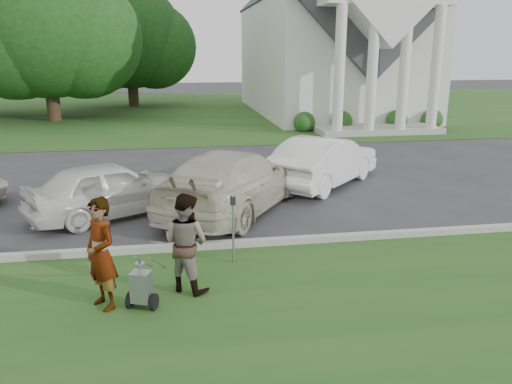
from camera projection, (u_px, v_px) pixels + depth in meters
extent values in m
plane|color=#333335|center=(234.00, 258.00, 9.75)|extent=(120.00, 120.00, 0.00)
cube|color=#244E1A|center=(261.00, 343.00, 6.90)|extent=(80.00, 7.00, 0.01)
cube|color=#244E1A|center=(189.00, 109.00, 35.41)|extent=(80.00, 30.00, 0.01)
cube|color=#9E9E93|center=(231.00, 244.00, 10.25)|extent=(80.00, 0.18, 0.15)
cube|color=white|center=(325.00, 59.00, 33.02)|extent=(9.00, 16.00, 7.00)
cube|color=#38383D|center=(327.00, 2.00, 32.07)|extent=(9.19, 17.00, 9.19)
cube|color=#9E9E93|center=(376.00, 129.00, 25.18)|extent=(6.20, 2.60, 0.30)
cylinder|color=white|center=(339.00, 72.00, 23.08)|extent=(0.50, 0.50, 6.00)
cylinder|color=white|center=(372.00, 72.00, 23.33)|extent=(0.50, 0.50, 6.00)
cylinder|color=white|center=(404.00, 72.00, 23.58)|extent=(0.50, 0.50, 6.00)
cylinder|color=white|center=(436.00, 72.00, 23.83)|extent=(0.50, 0.50, 6.00)
sphere|color=#1E4C19|center=(304.00, 122.00, 25.41)|extent=(1.10, 1.10, 1.10)
sphere|color=#1E4C19|center=(342.00, 122.00, 25.72)|extent=(1.10, 1.10, 1.10)
sphere|color=#1E4C19|center=(397.00, 120.00, 26.18)|extent=(1.10, 1.10, 1.10)
sphere|color=#1E4C19|center=(432.00, 120.00, 26.49)|extent=(1.10, 1.10, 1.10)
cylinder|color=#332316|center=(52.00, 93.00, 28.98)|extent=(0.76, 0.76, 3.20)
sphere|color=#154214|center=(44.00, 22.00, 27.93)|extent=(8.40, 8.40, 8.40)
sphere|color=#154214|center=(82.00, 38.00, 28.73)|extent=(6.89, 6.89, 6.89)
sphere|color=#154214|center=(12.00, 34.00, 27.55)|extent=(7.22, 7.22, 7.22)
cylinder|color=#332316|center=(133.00, 86.00, 37.23)|extent=(0.76, 0.76, 3.00)
sphere|color=#154214|center=(130.00, 35.00, 36.27)|extent=(7.60, 7.60, 7.60)
sphere|color=#154214|center=(154.00, 46.00, 37.02)|extent=(6.23, 6.23, 6.23)
sphere|color=#154214|center=(108.00, 43.00, 35.90)|extent=(6.54, 6.54, 6.54)
cylinder|color=black|center=(130.00, 300.00, 7.82)|extent=(0.15, 0.27, 0.27)
cylinder|color=black|center=(154.00, 302.00, 7.76)|extent=(0.15, 0.27, 0.27)
cylinder|color=#2D2D33|center=(142.00, 301.00, 7.79)|extent=(0.43, 0.18, 0.03)
cube|color=gray|center=(141.00, 287.00, 7.72)|extent=(0.36, 0.33, 0.49)
cone|color=gray|center=(140.00, 267.00, 7.64)|extent=(0.19, 0.19, 0.14)
cylinder|color=#2D2D33|center=(140.00, 263.00, 7.62)|extent=(0.04, 0.04, 0.05)
cylinder|color=gray|center=(144.00, 262.00, 8.09)|extent=(0.25, 0.63, 0.47)
cylinder|color=gray|center=(158.00, 263.00, 8.05)|extent=(0.25, 0.63, 0.47)
cylinder|color=gray|center=(158.00, 242.00, 8.31)|extent=(0.28, 0.12, 0.02)
imported|color=#999999|center=(101.00, 255.00, 7.64)|extent=(0.73, 0.77, 1.78)
imported|color=#999999|center=(186.00, 243.00, 8.23)|extent=(1.03, 1.00, 1.68)
cylinder|color=gray|center=(233.00, 234.00, 9.37)|extent=(0.04, 0.04, 1.17)
cube|color=#2D2D33|center=(233.00, 200.00, 9.19)|extent=(0.10, 0.07, 0.18)
cylinder|color=gray|center=(233.00, 196.00, 9.17)|extent=(0.09, 0.09, 0.03)
imported|color=silver|center=(110.00, 189.00, 12.13)|extent=(4.29, 3.37, 1.37)
imported|color=beige|center=(233.00, 181.00, 12.50)|extent=(4.68, 5.66, 1.55)
imported|color=white|center=(324.00, 161.00, 14.96)|extent=(4.24, 4.32, 1.48)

